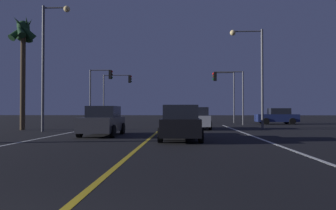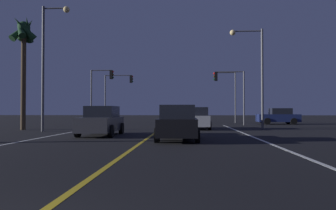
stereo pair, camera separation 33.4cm
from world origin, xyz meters
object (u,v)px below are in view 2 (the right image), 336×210
(traffic_light_near_left, at_px, (102,84))
(street_lamp_right_far, at_px, (254,65))
(car_lead_same_lane, at_px, (178,123))
(palm_tree_left_mid, at_px, (24,39))
(car_ahead_far, at_px, (197,119))
(street_lamp_left_mid, at_px, (49,53))
(car_oncoming, at_px, (101,121))
(traffic_light_near_right, at_px, (229,85))
(traffic_light_far_left, at_px, (118,87))
(traffic_light_far_right, at_px, (226,86))
(car_crossing_side, at_px, (279,116))

(traffic_light_near_left, relative_size, street_lamp_right_far, 0.73)
(car_lead_same_lane, bearing_deg, palm_tree_left_mid, 57.35)
(car_ahead_far, height_order, car_lead_same_lane, same)
(traffic_light_near_left, xyz_separation_m, street_lamp_left_mid, (-0.78, -10.64, 1.28))
(palm_tree_left_mid, bearing_deg, car_oncoming, -33.99)
(traffic_light_near_right, bearing_deg, street_lamp_right_far, 97.59)
(car_ahead_far, bearing_deg, car_oncoming, 139.54)
(car_ahead_far, bearing_deg, palm_tree_left_mid, 97.83)
(traffic_light_near_right, distance_m, street_lamp_right_far, 7.29)
(car_ahead_far, height_order, palm_tree_left_mid, palm_tree_left_mid)
(traffic_light_near_right, height_order, traffic_light_far_left, traffic_light_far_left)
(traffic_light_far_left, bearing_deg, traffic_light_near_left, -95.46)
(traffic_light_far_right, relative_size, traffic_light_far_left, 1.04)
(traffic_light_near_right, bearing_deg, street_lamp_left_mid, 37.76)
(traffic_light_far_right, relative_size, street_lamp_left_mid, 0.69)
(street_lamp_right_far, bearing_deg, traffic_light_far_right, -87.08)
(car_crossing_side, height_order, traffic_light_near_right, traffic_light_near_right)
(car_lead_same_lane, xyz_separation_m, traffic_light_near_right, (4.68, 16.37, 3.18))
(car_ahead_far, distance_m, traffic_light_near_right, 8.44)
(car_ahead_far, relative_size, street_lamp_left_mid, 0.50)
(car_ahead_far, distance_m, traffic_light_far_left, 15.77)
(car_crossing_side, xyz_separation_m, traffic_light_near_right, (-5.51, -2.41, 3.18))
(traffic_light_near_left, distance_m, street_lamp_left_mid, 10.75)
(traffic_light_near_right, bearing_deg, car_ahead_far, 63.73)
(traffic_light_near_left, bearing_deg, traffic_light_far_right, 22.53)
(car_ahead_far, relative_size, car_lead_same_lane, 1.00)
(traffic_light_near_left, distance_m, traffic_light_far_right, 14.36)
(street_lamp_right_far, distance_m, palm_tree_left_mid, 17.62)
(traffic_light_far_right, height_order, street_lamp_right_far, street_lamp_right_far)
(car_crossing_side, relative_size, traffic_light_far_right, 0.72)
(traffic_light_near_right, distance_m, traffic_light_near_left, 12.95)
(car_oncoming, xyz_separation_m, traffic_light_near_left, (-3.77, 13.72, 3.30))
(traffic_light_near_left, bearing_deg, street_lamp_right_far, -27.24)
(car_crossing_side, xyz_separation_m, street_lamp_right_far, (-4.55, -9.57, 4.14))
(car_lead_same_lane, height_order, traffic_light_far_left, traffic_light_far_left)
(traffic_light_far_right, bearing_deg, palm_tree_left_mid, 40.41)
(street_lamp_left_mid, height_order, street_lamp_right_far, street_lamp_left_mid)
(traffic_light_near_right, relative_size, street_lamp_left_mid, 0.62)
(car_ahead_far, distance_m, street_lamp_right_far, 6.06)
(traffic_light_far_left, bearing_deg, palm_tree_left_mid, -105.85)
(car_crossing_side, relative_size, palm_tree_left_mid, 0.50)
(traffic_light_near_right, bearing_deg, palm_tree_left_mid, 28.10)
(traffic_light_near_right, xyz_separation_m, street_lamp_left_mid, (-13.73, -10.64, 1.41))
(traffic_light_near_left, bearing_deg, street_lamp_left_mid, -94.20)
(traffic_light_far_left, bearing_deg, car_ahead_far, -54.37)
(car_crossing_side, height_order, car_lead_same_lane, same)
(car_oncoming, height_order, car_lead_same_lane, same)
(car_crossing_side, bearing_deg, street_lamp_right_far, 64.55)
(car_ahead_far, distance_m, street_lamp_left_mid, 11.82)
(car_crossing_side, height_order, traffic_light_far_right, traffic_light_far_right)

